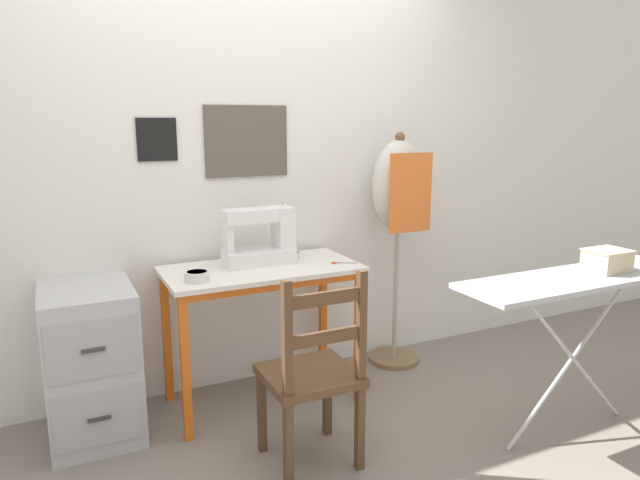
% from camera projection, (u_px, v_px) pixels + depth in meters
% --- Properties ---
extents(ground_plane, '(14.00, 14.00, 0.00)m').
position_uv_depth(ground_plane, '(282.00, 421.00, 2.94)').
color(ground_plane, gray).
extents(wall_back, '(10.00, 0.07, 2.55)m').
position_uv_depth(wall_back, '(239.00, 165.00, 3.20)').
color(wall_back, silver).
rests_on(wall_back, ground_plane).
extents(sewing_table, '(1.03, 0.53, 0.76)m').
position_uv_depth(sewing_table, '(263.00, 287.00, 3.03)').
color(sewing_table, silver).
rests_on(sewing_table, ground_plane).
extents(sewing_machine, '(0.39, 0.18, 0.33)m').
position_uv_depth(sewing_machine, '(263.00, 238.00, 3.06)').
color(sewing_machine, white).
rests_on(sewing_machine, sewing_table).
extents(fabric_bowl, '(0.12, 0.12, 0.05)m').
position_uv_depth(fabric_bowl, '(197.00, 276.00, 2.74)').
color(fabric_bowl, silver).
rests_on(fabric_bowl, sewing_table).
extents(scissors, '(0.15, 0.09, 0.01)m').
position_uv_depth(scissors, '(341.00, 263.00, 3.09)').
color(scissors, silver).
rests_on(scissors, sewing_table).
extents(thread_spool_near_machine, '(0.04, 0.04, 0.04)m').
position_uv_depth(thread_spool_near_machine, '(297.00, 255.00, 3.20)').
color(thread_spool_near_machine, silver).
rests_on(thread_spool_near_machine, sewing_table).
extents(wooden_chair, '(0.40, 0.38, 0.91)m').
position_uv_depth(wooden_chair, '(312.00, 376.00, 2.50)').
color(wooden_chair, '#513823').
rests_on(wooden_chair, ground_plane).
extents(filing_cabinet, '(0.42, 0.55, 0.75)m').
position_uv_depth(filing_cabinet, '(91.00, 362.00, 2.77)').
color(filing_cabinet, '#B7B7BC').
rests_on(filing_cabinet, ground_plane).
extents(dress_form, '(0.34, 0.32, 1.46)m').
position_uv_depth(dress_form, '(398.00, 198.00, 3.47)').
color(dress_form, '#846647').
rests_on(dress_form, ground_plane).
extents(ironing_board, '(1.27, 0.35, 0.81)m').
position_uv_depth(ironing_board, '(580.00, 284.00, 2.69)').
color(ironing_board, '#ADB2B7').
rests_on(ironing_board, ground_plane).
extents(storage_box, '(0.20, 0.16, 0.11)m').
position_uv_depth(storage_box, '(607.00, 260.00, 2.76)').
color(storage_box, beige).
rests_on(storage_box, ironing_board).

